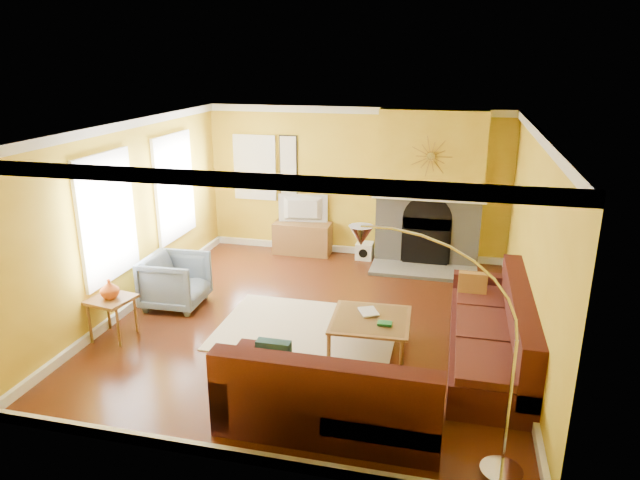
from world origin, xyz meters
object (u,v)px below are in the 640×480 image
(coffee_table, at_px, (370,332))
(armchair, at_px, (176,281))
(arc_lamp, at_px, (440,357))
(sectional_sofa, at_px, (393,330))
(media_console, at_px, (303,238))
(side_table, at_px, (113,318))

(coffee_table, relative_size, armchair, 1.16)
(armchair, relative_size, arc_lamp, 0.38)
(armchair, bearing_deg, sectional_sofa, -107.57)
(sectional_sofa, height_order, coffee_table, sectional_sofa)
(arc_lamp, bearing_deg, coffee_table, 113.33)
(sectional_sofa, xyz_separation_m, media_console, (-2.12, 3.67, -0.16))
(media_console, bearing_deg, arc_lamp, -63.42)
(coffee_table, distance_m, arc_lamp, 2.44)
(media_console, bearing_deg, side_table, -111.66)
(coffee_table, height_order, media_console, media_console)
(armchair, distance_m, side_table, 1.17)
(coffee_table, relative_size, side_table, 1.75)
(media_console, relative_size, armchair, 1.24)
(sectional_sofa, bearing_deg, arc_lamp, -71.53)
(media_console, height_order, side_table, media_console)
(sectional_sofa, relative_size, side_table, 6.38)
(coffee_table, relative_size, media_console, 0.93)
(sectional_sofa, bearing_deg, media_console, 120.00)
(side_table, bearing_deg, arc_lamp, -19.77)
(arc_lamp, bearing_deg, armchair, 145.84)
(coffee_table, distance_m, side_table, 3.37)
(sectional_sofa, xyz_separation_m, arc_lamp, (0.57, -1.70, 0.66))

